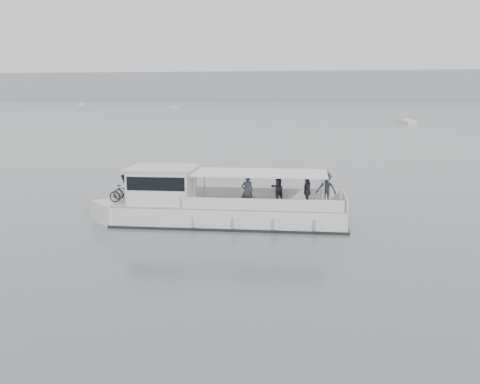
# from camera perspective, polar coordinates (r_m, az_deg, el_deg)

# --- Properties ---
(ground) EXTENTS (1400.00, 1400.00, 0.00)m
(ground) POSITION_cam_1_polar(r_m,az_deg,el_deg) (28.22, -1.78, -2.33)
(ground) COLOR slate
(ground) RESTS_ON ground
(headland) EXTENTS (1400.00, 90.00, 28.00)m
(headland) POSITION_cam_1_polar(r_m,az_deg,el_deg) (586.80, 11.61, 11.07)
(headland) COLOR #939EA8
(headland) RESTS_ON ground
(tour_boat) EXTENTS (12.73, 4.12, 5.30)m
(tour_boat) POSITION_cam_1_polar(r_m,az_deg,el_deg) (26.03, -3.49, -1.49)
(tour_boat) COLOR white
(tour_boat) RESTS_ON ground
(moored_fleet) EXTENTS (438.54, 339.97, 9.40)m
(moored_fleet) POSITION_cam_1_polar(r_m,az_deg,el_deg) (235.61, 3.15, 9.07)
(moored_fleet) COLOR white
(moored_fleet) RESTS_ON ground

